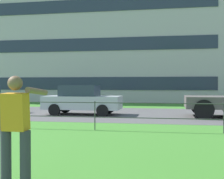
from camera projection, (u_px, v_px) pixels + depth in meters
street_strip at (119, 114)px, 15.81m from camera, size 80.00×7.80×0.01m
park_fence at (95, 111)px, 10.10m from camera, size 34.06×0.04×1.00m
person_thrower at (16, 128)px, 4.38m from camera, size 0.54×0.75×1.70m
car_silver_left at (82, 100)px, 15.33m from camera, size 4.01×1.84×1.54m
apartment_building_background at (77, 18)px, 30.55m from camera, size 31.69×10.26×17.21m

